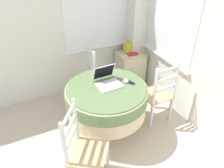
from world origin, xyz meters
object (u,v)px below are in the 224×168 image
at_px(storage_box, 130,47).
at_px(book_on_cabinet, 131,52).
at_px(cell_phone, 131,83).
at_px(laptop, 107,81).
at_px(corner_cabinet, 130,68).
at_px(dining_chair_near_back_window, 85,79).
at_px(round_dining_table, 107,98).
at_px(dining_chair_camera_near, 84,150).
at_px(dining_chair_near_right_window, 158,95).
at_px(computer_mouse, 126,81).

distance_m(storage_box, book_on_cabinet, 0.09).
bearing_deg(cell_phone, laptop, 158.40).
bearing_deg(cell_phone, book_on_cabinet, 60.61).
bearing_deg(corner_cabinet, dining_chair_near_back_window, -166.46).
relative_size(round_dining_table, dining_chair_camera_near, 1.06).
xyz_separation_m(corner_cabinet, book_on_cabinet, (-0.02, -0.01, 0.33)).
height_order(dining_chair_near_right_window, storage_box, dining_chair_near_right_window).
distance_m(laptop, dining_chair_near_right_window, 0.82).
relative_size(round_dining_table, book_on_cabinet, 4.16).
distance_m(round_dining_table, dining_chair_near_right_window, 0.79).
height_order(dining_chair_camera_near, book_on_cabinet, dining_chair_camera_near).
bearing_deg(corner_cabinet, laptop, -133.72).
height_order(laptop, computer_mouse, laptop).
bearing_deg(dining_chair_camera_near, computer_mouse, 35.45).
bearing_deg(book_on_cabinet, cell_phone, -119.39).
bearing_deg(laptop, dining_chair_near_back_window, 96.85).
height_order(dining_chair_camera_near, corner_cabinet, dining_chair_camera_near).
relative_size(laptop, dining_chair_near_back_window, 0.33).
bearing_deg(computer_mouse, book_on_cabinet, 57.41).
xyz_separation_m(laptop, cell_phone, (0.29, -0.11, -0.04)).
relative_size(dining_chair_near_right_window, dining_chair_camera_near, 1.00).
bearing_deg(dining_chair_near_right_window, laptop, 168.10).
bearing_deg(cell_phone, storage_box, 61.18).
bearing_deg(corner_cabinet, storage_box, 97.21).
bearing_deg(cell_phone, dining_chair_near_right_window, -5.17).
bearing_deg(dining_chair_near_back_window, book_on_cabinet, 13.16).
xyz_separation_m(round_dining_table, dining_chair_near_back_window, (-0.04, 0.76, -0.13)).
relative_size(dining_chair_near_right_window, corner_cabinet, 1.58).
bearing_deg(dining_chair_near_right_window, storage_box, 82.19).
xyz_separation_m(round_dining_table, laptop, (0.05, 0.07, 0.23)).
height_order(dining_chair_near_right_window, dining_chair_camera_near, same).
relative_size(cell_phone, book_on_cabinet, 0.49).
xyz_separation_m(round_dining_table, corner_cabinet, (0.93, 1.00, -0.27)).
distance_m(dining_chair_camera_near, corner_cabinet, 2.14).
height_order(laptop, dining_chair_near_right_window, dining_chair_near_right_window).
xyz_separation_m(dining_chair_camera_near, storage_box, (1.45, 1.61, 0.26)).
bearing_deg(storage_box, dining_chair_near_back_window, -164.17).
distance_m(dining_chair_near_right_window, dining_chair_camera_near, 1.38).
xyz_separation_m(cell_phone, storage_box, (0.59, 1.08, -0.05)).
distance_m(computer_mouse, corner_cabinet, 1.28).
bearing_deg(dining_chair_near_back_window, laptop, -83.15).
bearing_deg(dining_chair_near_back_window, storage_box, 15.83).
distance_m(round_dining_table, cell_phone, 0.38).
bearing_deg(dining_chair_camera_near, book_on_cabinet, 47.40).
xyz_separation_m(cell_phone, dining_chair_near_right_window, (0.44, -0.04, -0.31)).
bearing_deg(corner_cabinet, dining_chair_near_right_window, -98.35).
bearing_deg(book_on_cabinet, round_dining_table, -132.78).
xyz_separation_m(dining_chair_near_right_window, corner_cabinet, (0.16, 1.08, -0.15)).
bearing_deg(cell_phone, computer_mouse, 143.47).
bearing_deg(dining_chair_near_right_window, computer_mouse, 170.89).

